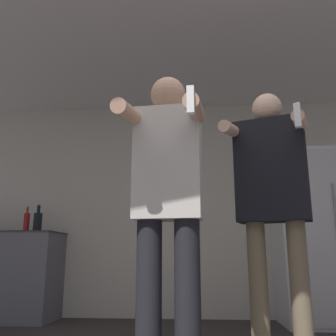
# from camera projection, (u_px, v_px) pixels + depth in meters

# --- Properties ---
(wall_back) EXTENTS (7.00, 0.06, 2.55)m
(wall_back) POSITION_uv_depth(u_px,v_px,m) (189.00, 206.00, 4.51)
(wall_back) COLOR beige
(wall_back) RESTS_ON ground_plane
(ceiling_slab) EXTENTS (7.00, 3.69, 0.05)m
(ceiling_slab) POSITION_uv_depth(u_px,v_px,m) (183.00, 33.00, 3.25)
(ceiling_slab) COLOR silver
(ceiling_slab) RESTS_ON wall_back
(refrigerator) EXTENTS (0.62, 0.72, 1.80)m
(refrigerator) POSITION_uv_depth(u_px,v_px,m) (306.00, 236.00, 3.97)
(refrigerator) COLOR white
(refrigerator) RESTS_ON ground_plane
(counter) EXTENTS (1.18, 0.61, 0.95)m
(counter) POSITION_uv_depth(u_px,v_px,m) (5.00, 276.00, 4.16)
(counter) COLOR slate
(counter) RESTS_ON ground_plane
(bottle_short_whiskey) EXTENTS (0.09, 0.09, 0.30)m
(bottle_short_whiskey) POSITION_uv_depth(u_px,v_px,m) (38.00, 221.00, 4.21)
(bottle_short_whiskey) COLOR black
(bottle_short_whiskey) RESTS_ON counter
(bottle_green_wine) EXTENTS (0.07, 0.07, 0.30)m
(bottle_green_wine) POSITION_uv_depth(u_px,v_px,m) (26.00, 222.00, 4.22)
(bottle_green_wine) COLOR maroon
(bottle_green_wine) RESTS_ON counter
(person_woman_foreground) EXTENTS (0.49, 0.57, 1.75)m
(person_woman_foreground) POSITION_uv_depth(u_px,v_px,m) (168.00, 199.00, 2.13)
(person_woman_foreground) COLOR black
(person_woman_foreground) RESTS_ON ground_plane
(person_man_side) EXTENTS (0.60, 0.60, 1.76)m
(person_man_side) POSITION_uv_depth(u_px,v_px,m) (272.00, 193.00, 2.39)
(person_man_side) COLOR #75664C
(person_man_side) RESTS_ON ground_plane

